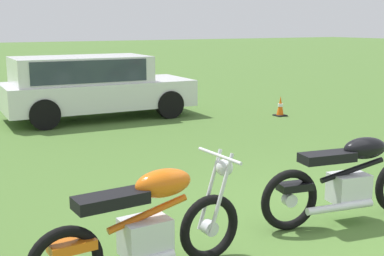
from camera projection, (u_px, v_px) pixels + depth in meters
name	position (u px, v px, depth m)	size (l,w,h in m)	color
ground_plane	(347.00, 224.00, 5.55)	(120.00, 120.00, 0.00)	#476B2D
motorcycle_orange	(146.00, 226.00, 4.28)	(1.98, 0.64, 1.02)	black
motorcycle_black	(350.00, 179.00, 5.56)	(2.09, 0.70, 1.02)	black
car_white	(90.00, 82.00, 11.61)	(4.31, 1.97, 1.43)	silver
traffic_cone	(280.00, 107.00, 12.05)	(0.25, 0.25, 0.48)	#EA590F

